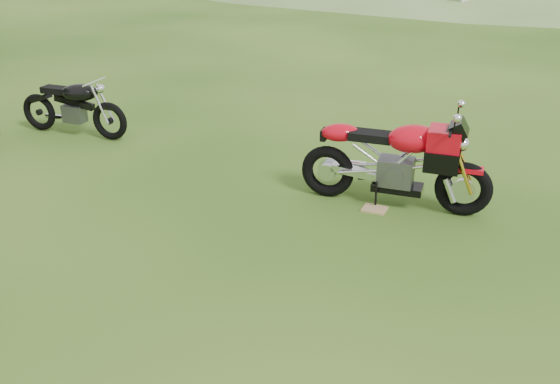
{
  "coord_description": "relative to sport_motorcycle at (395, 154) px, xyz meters",
  "views": [
    {
      "loc": [
        -0.08,
        -4.68,
        3.27
      ],
      "look_at": [
        -0.0,
        0.4,
        0.96
      ],
      "focal_mm": 40.0,
      "sensor_mm": 36.0,
      "label": 1
    }
  ],
  "objects": [
    {
      "name": "ground",
      "position": [
        -1.38,
        -2.12,
        -0.65
      ],
      "size": [
        120.0,
        120.0,
        0.0
      ],
      "primitive_type": "plane",
      "color": "#1E450E",
      "rests_on": "ground"
    },
    {
      "name": "sport_motorcycle",
      "position": [
        0.0,
        0.0,
        0.0
      ],
      "size": [
        2.22,
        1.25,
        1.3
      ],
      "primitive_type": null,
      "rotation": [
        0.0,
        0.0,
        -0.35
      ],
      "color": "red",
      "rests_on": "ground"
    },
    {
      "name": "plywood_board",
      "position": [
        -0.23,
        -0.15,
        -0.64
      ],
      "size": [
        0.35,
        0.32,
        0.02
      ],
      "primitive_type": "cube",
      "rotation": [
        0.0,
        0.0,
        -0.44
      ],
      "color": "tan",
      "rests_on": "ground"
    },
    {
      "name": "vintage_moto_b",
      "position": [
        -4.55,
        2.63,
        -0.16
      ],
      "size": [
        1.88,
        1.07,
        0.98
      ],
      "primitive_type": null,
      "rotation": [
        0.0,
        0.0,
        -0.37
      ],
      "color": "black",
      "rests_on": "ground"
    }
  ]
}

